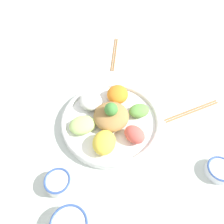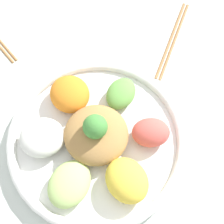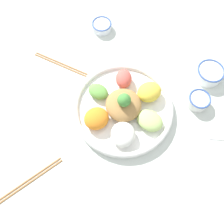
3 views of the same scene
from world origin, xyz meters
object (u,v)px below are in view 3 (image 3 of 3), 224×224
object	(u,v)px
serving_spoon_main	(212,138)
sauce_bowl_red	(102,26)
salad_platter	(124,108)
rice_bowl_blue	(198,100)
sauce_bowl_dark	(209,73)
chopsticks_pair_far	(30,180)
chopsticks_pair_near	(61,64)

from	to	relation	value
serving_spoon_main	sauce_bowl_red	bearing A→B (deg)	131.21
salad_platter	rice_bowl_blue	distance (m)	0.28
rice_bowl_blue	sauce_bowl_dark	bearing A→B (deg)	-129.02
salad_platter	sauce_bowl_dark	world-z (taller)	salad_platter
sauce_bowl_dark	chopsticks_pair_far	distance (m)	0.77
rice_bowl_blue	chopsticks_pair_far	bearing A→B (deg)	13.11
sauce_bowl_red	chopsticks_pair_far	size ratio (longest dim) A/B	0.38
salad_platter	chopsticks_pair_far	bearing A→B (deg)	26.34
sauce_bowl_dark	chopsticks_pair_near	xyz separation A→B (m)	(0.57, -0.18, -0.02)
rice_bowl_blue	chopsticks_pair_far	distance (m)	0.67
sauce_bowl_dark	chopsticks_pair_far	size ratio (longest dim) A/B	0.47
salad_platter	chopsticks_pair_near	world-z (taller)	salad_platter
chopsticks_pair_near	chopsticks_pair_far	size ratio (longest dim) A/B	0.89
chopsticks_pair_far	salad_platter	bearing A→B (deg)	-177.08
salad_platter	chopsticks_pair_far	size ratio (longest dim) A/B	1.63
rice_bowl_blue	serving_spoon_main	xyz separation A→B (m)	(-0.01, 0.14, -0.02)
salad_platter	chopsticks_pair_near	xyz separation A→B (m)	(0.21, -0.26, -0.02)
sauce_bowl_red	chopsticks_pair_far	xyz separation A→B (m)	(0.36, 0.58, -0.01)
sauce_bowl_red	serving_spoon_main	distance (m)	0.65
sauce_bowl_red	chopsticks_pair_near	world-z (taller)	sauce_bowl_red
sauce_bowl_red	chopsticks_pair_near	size ratio (longest dim) A/B	0.43
rice_bowl_blue	sauce_bowl_dark	world-z (taller)	sauce_bowl_dark
sauce_bowl_red	sauce_bowl_dark	world-z (taller)	sauce_bowl_dark
sauce_bowl_red	chopsticks_pair_near	xyz separation A→B (m)	(0.20, 0.15, -0.01)
sauce_bowl_dark	serving_spoon_main	xyz separation A→B (m)	(0.08, 0.25, -0.02)
sauce_bowl_dark	chopsticks_pair_near	size ratio (longest dim) A/B	0.52
sauce_bowl_dark	serving_spoon_main	distance (m)	0.26
sauce_bowl_red	rice_bowl_blue	size ratio (longest dim) A/B	1.04
chopsticks_pair_far	serving_spoon_main	distance (m)	0.66
salad_platter	rice_bowl_blue	bearing A→B (deg)	173.95
sauce_bowl_red	rice_bowl_blue	distance (m)	0.52
rice_bowl_blue	serving_spoon_main	distance (m)	0.15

